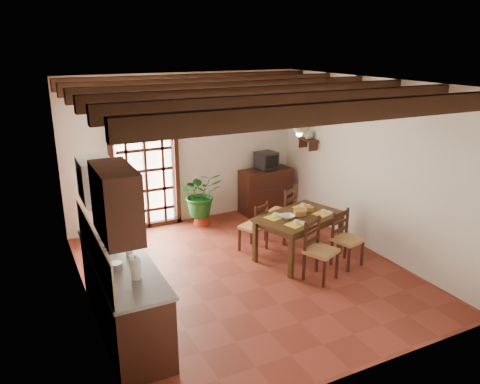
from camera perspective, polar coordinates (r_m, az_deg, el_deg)
ground_plane at (r=7.15m, az=0.72°, el=-9.82°), size 5.00×5.00×0.00m
room_shell at (r=6.50m, az=0.78°, el=4.50°), size 4.52×5.02×2.81m
ceiling_beams at (r=6.36m, az=0.82°, el=12.18°), size 4.50×4.34×0.20m
french_door at (r=8.61m, az=-11.52°, el=3.10°), size 1.26×0.11×2.32m
kitchen_counter at (r=5.85m, az=-14.10°, el=-11.83°), size 0.64×2.25×1.38m
upper_cabinet at (r=4.64m, az=-14.88°, el=-1.22°), size 0.35×0.80×0.70m
range_hood at (r=5.86m, az=-17.13°, el=1.35°), size 0.38×0.60×0.54m
counter_items at (r=5.71m, az=-14.67°, el=-7.17°), size 0.50×1.43×0.25m
dining_table at (r=7.43m, az=7.25°, el=-3.49°), size 1.52×1.21×0.72m
chair_near_left at (r=6.95m, az=9.71°, el=-8.32°), size 0.54×0.53×0.90m
chair_near_right at (r=7.45m, az=12.84°, el=-6.75°), size 0.48×0.47×0.86m
chair_far_left at (r=7.76m, az=1.69°, el=-5.31°), size 0.51×0.51×0.84m
chair_far_right at (r=8.20m, az=5.01°, el=-3.77°), size 0.61×0.60×0.98m
table_setting at (r=7.40m, az=7.27°, el=-2.83°), size 0.97×0.65×0.09m
table_bowl at (r=7.25m, az=5.79°, el=-3.00°), size 0.24×0.24×0.05m
sideboard at (r=9.49m, az=3.15°, el=0.19°), size 1.06×0.50×0.88m
crt_tv at (r=9.31m, az=3.23°, el=3.89°), size 0.44×0.41×0.33m
fuse_box at (r=9.35m, az=2.03°, el=8.21°), size 0.25×0.03×0.32m
plant_pot at (r=8.92m, az=-4.69°, el=-3.29°), size 0.32×0.32×0.20m
potted_plant at (r=8.76m, az=-4.76°, el=-0.48°), size 2.25×2.01×2.24m
wall_shelf at (r=8.99m, az=8.32°, el=6.08°), size 0.20×0.42×0.20m
shelf_vase at (r=8.96m, az=8.36°, el=6.95°), size 0.15×0.15×0.15m
shelf_flowers at (r=8.93m, az=8.42°, el=8.26°), size 0.14×0.14×0.36m
framed_picture at (r=8.94m, az=8.92°, el=9.50°), size 0.03×0.32×0.32m
pendant_lamp at (r=7.12m, az=7.26°, el=7.69°), size 0.36×0.36×0.84m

